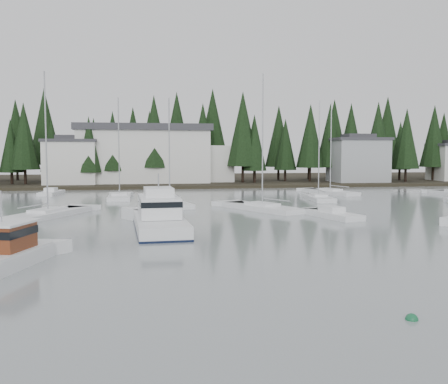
# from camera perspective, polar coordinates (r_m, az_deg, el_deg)

# --- Properties ---
(ground) EXTENTS (260.00, 260.00, 0.00)m
(ground) POSITION_cam_1_polar(r_m,az_deg,el_deg) (15.69, 10.21, -17.70)
(ground) COLOR gray
(ground) RESTS_ON ground
(far_shore_land) EXTENTS (240.00, 54.00, 1.00)m
(far_shore_land) POSITION_cam_1_polar(r_m,az_deg,el_deg) (110.98, -6.47, 1.30)
(far_shore_land) COLOR black
(far_shore_land) RESTS_ON ground
(conifer_treeline) EXTENTS (200.00, 22.00, 20.00)m
(conifer_treeline) POSITION_cam_1_polar(r_m,az_deg,el_deg) (100.01, -6.19, 0.97)
(conifer_treeline) COLOR black
(conifer_treeline) RESTS_ON ground
(house_west) EXTENTS (9.54, 7.42, 8.75)m
(house_west) POSITION_cam_1_polar(r_m,az_deg,el_deg) (93.65, -17.09, 3.42)
(house_west) COLOR silver
(house_west) RESTS_ON ground
(house_east_a) EXTENTS (10.60, 8.48, 9.25)m
(house_east_a) POSITION_cam_1_polar(r_m,az_deg,el_deg) (100.41, 15.05, 3.66)
(house_east_a) COLOR #999EA0
(house_east_a) RESTS_ON ground
(harbor_inn) EXTENTS (29.50, 11.50, 10.90)m
(harbor_inn) POSITION_cam_1_polar(r_m,az_deg,el_deg) (96.08, -7.88, 4.26)
(harbor_inn) COLOR silver
(harbor_inn) RESTS_ON ground
(cabin_cruiser_center) EXTENTS (4.26, 11.93, 5.05)m
(cabin_cruiser_center) POSITION_cam_1_polar(r_m,az_deg,el_deg) (39.19, -7.41, -3.18)
(cabin_cruiser_center) COLOR white
(cabin_cruiser_center) RESTS_ON ground
(sailboat_1) EXTENTS (5.02, 10.79, 12.79)m
(sailboat_1) POSITION_cam_1_polar(r_m,az_deg,el_deg) (57.82, -6.22, -1.43)
(sailboat_1) COLOR white
(sailboat_1) RESTS_ON ground
(sailboat_2) EXTENTS (7.01, 10.95, 14.05)m
(sailboat_2) POSITION_cam_1_polar(r_m,az_deg,el_deg) (49.77, -19.47, -2.59)
(sailboat_2) COLOR white
(sailboat_2) RESTS_ON ground
(sailboat_5) EXTENTS (7.38, 10.85, 14.71)m
(sailboat_5) POSITION_cam_1_polar(r_m,az_deg,el_deg) (52.67, 4.39, -1.98)
(sailboat_5) COLOR white
(sailboat_5) RESTS_ON ground
(sailboat_9) EXTENTS (2.90, 8.72, 13.81)m
(sailboat_9) POSITION_cam_1_polar(r_m,az_deg,el_deg) (67.29, -11.83, -0.68)
(sailboat_9) COLOR white
(sailboat_9) RESTS_ON ground
(sailboat_10) EXTENTS (3.26, 8.75, 13.16)m
(sailboat_10) POSITION_cam_1_polar(r_m,az_deg,el_deg) (65.31, 10.72, -0.81)
(sailboat_10) COLOR white
(sailboat_10) RESTS_ON ground
(sailboat_11) EXTENTS (5.66, 10.66, 13.93)m
(sailboat_11) POSITION_cam_1_polar(r_m,az_deg,el_deg) (75.51, 12.03, -0.14)
(sailboat_11) COLOR white
(sailboat_11) RESTS_ON ground
(runabout_1) EXTENTS (3.89, 7.32, 1.42)m
(runabout_1) POSITION_cam_1_polar(r_m,az_deg,el_deg) (47.57, 12.22, -2.67)
(runabout_1) COLOR white
(runabout_1) RESTS_ON ground
(runabout_3) EXTENTS (2.96, 5.96, 1.42)m
(runabout_3) POSITION_cam_1_polar(r_m,az_deg,el_deg) (76.31, -19.17, -0.20)
(runabout_3) COLOR white
(runabout_3) RESTS_ON ground
(mooring_buoy_green) EXTENTS (0.46, 0.46, 0.46)m
(mooring_buoy_green) POSITION_cam_1_polar(r_m,az_deg,el_deg) (19.45, 20.66, -13.50)
(mooring_buoy_green) COLOR #145933
(mooring_buoy_green) RESTS_ON ground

